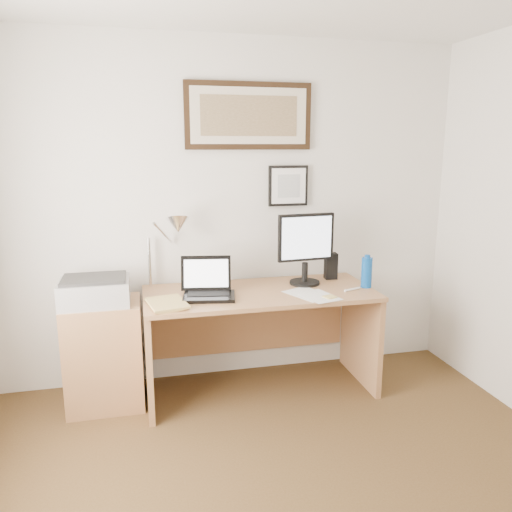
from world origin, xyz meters
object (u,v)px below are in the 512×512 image
object	(u,v)px
laptop	(208,288)
lcd_monitor	(306,245)
printer	(95,291)
side_cabinet	(105,354)
desk	(257,319)
book	(149,306)
water_bottle	(367,272)

from	to	relation	value
laptop	lcd_monitor	bearing A→B (deg)	10.43
printer	side_cabinet	bearing A→B (deg)	22.57
side_cabinet	laptop	bearing A→B (deg)	-6.89
side_cabinet	desk	distance (m)	1.08
book	desk	distance (m)	0.85
desk	lcd_monitor	world-z (taller)	lcd_monitor
book	printer	bearing A→B (deg)	146.04
side_cabinet	book	xyz separation A→B (m)	(0.31, -0.24, 0.40)
side_cabinet	water_bottle	size ratio (longest dim) A/B	3.35
lcd_monitor	printer	distance (m)	1.48
book	side_cabinet	bearing A→B (deg)	141.86
water_bottle	printer	size ratio (longest dim) A/B	0.49
water_bottle	book	xyz separation A→B (m)	(-1.53, -0.12, -0.10)
book	desk	xyz separation A→B (m)	(0.76, 0.28, -0.25)
water_bottle	desk	distance (m)	0.85
printer	book	bearing A→B (deg)	-33.96
side_cabinet	desk	xyz separation A→B (m)	(1.07, 0.04, 0.15)
side_cabinet	laptop	world-z (taller)	laptop
side_cabinet	desk	world-z (taller)	desk
side_cabinet	book	world-z (taller)	book
lcd_monitor	printer	bearing A→B (deg)	-177.52
laptop	printer	world-z (taller)	laptop
water_bottle	side_cabinet	bearing A→B (deg)	176.12
water_bottle	printer	bearing A→B (deg)	176.59
water_bottle	lcd_monitor	bearing A→B (deg)	156.48
desk	printer	xyz separation A→B (m)	(-1.10, -0.05, 0.30)
laptop	water_bottle	bearing A→B (deg)	-2.01
side_cabinet	printer	xyz separation A→B (m)	(-0.03, -0.01, 0.45)
book	laptop	bearing A→B (deg)	21.87
water_bottle	lcd_monitor	size ratio (longest dim) A/B	0.42
water_bottle	lcd_monitor	distance (m)	0.47
laptop	lcd_monitor	distance (m)	0.78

